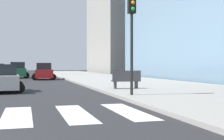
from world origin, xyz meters
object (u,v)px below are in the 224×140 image
at_px(car_green_third, 18,71).
at_px(park_bench, 126,80).
at_px(car_red_nearest, 44,72).
at_px(car_silver_fifth, 4,79).
at_px(traffic_light_near_corner, 132,23).

distance_m(car_green_third, park_bench, 24.32).
relative_size(car_red_nearest, car_silver_fifth, 1.15).
bearing_deg(car_red_nearest, traffic_light_near_corner, 99.87).
relative_size(car_green_third, traffic_light_near_corner, 0.94).
height_order(car_green_third, car_silver_fifth, car_green_third).
bearing_deg(traffic_light_near_corner, car_silver_fifth, -40.62).
xyz_separation_m(traffic_light_near_corner, park_bench, (1.03, 3.96, -2.93)).
xyz_separation_m(car_red_nearest, traffic_light_near_corner, (2.98, -21.63, 2.73)).
bearing_deg(car_green_third, traffic_light_near_corner, 101.35).
distance_m(car_green_third, car_silver_fifth, 21.94).
distance_m(car_red_nearest, park_bench, 18.11).
bearing_deg(car_silver_fifth, car_red_nearest, -103.38).
bearing_deg(car_red_nearest, car_green_third, -59.96).
bearing_deg(park_bench, car_silver_fifth, 84.16).
relative_size(car_green_third, car_silver_fifth, 1.24).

